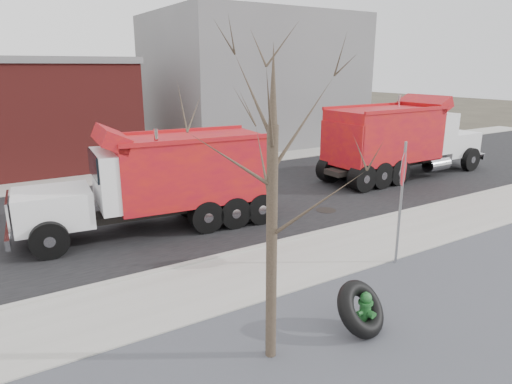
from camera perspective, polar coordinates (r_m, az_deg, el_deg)
ground at (r=11.91m, az=7.74°, el=-8.71°), size 120.00×120.00×0.00m
gravel_verge at (r=9.79m, az=21.37°, el=-15.29°), size 60.00×5.00×0.03m
sidewalk at (r=12.07m, az=6.98°, el=-8.18°), size 60.00×2.50×0.06m
curb at (r=13.01m, az=3.38°, el=-6.17°), size 60.00×0.15×0.11m
road at (r=16.90m, az=-5.97°, el=-1.24°), size 60.00×9.40×0.02m
far_sidewalk at (r=22.00m, az=-12.57°, el=2.46°), size 60.00×2.00×0.06m
building_grey at (r=30.80m, az=-0.65°, el=13.92°), size 12.00×10.00×8.00m
bare_tree at (r=7.03m, az=2.06°, el=2.68°), size 3.20×3.20×5.20m
fire_hydrant at (r=9.15m, az=13.49°, el=-14.43°), size 0.44×0.43×0.78m
truck_tire at (r=8.98m, az=12.95°, el=-14.04°), size 1.30×1.16×1.07m
stop_sign at (r=11.59m, az=17.82°, el=1.02°), size 0.74×0.47×3.13m
dump_truck_red_a at (r=21.36m, az=17.73°, el=6.55°), size 8.75×2.53×3.53m
dump_truck_red_b at (r=13.95m, az=-11.81°, el=1.79°), size 7.61×2.87×3.19m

